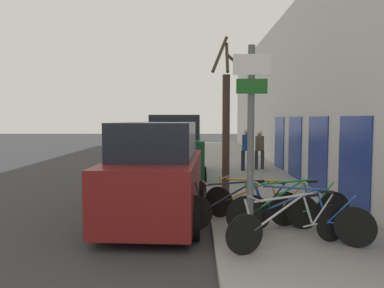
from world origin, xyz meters
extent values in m
plane|color=#333335|center=(0.00, 11.20, 0.00)|extent=(80.00, 80.00, 0.00)
cube|color=gray|center=(2.60, 14.00, 0.07)|extent=(3.20, 32.00, 0.15)
cube|color=silver|center=(4.35, 14.00, 3.25)|extent=(0.20, 32.00, 6.50)
cube|color=navy|center=(4.23, 6.05, 1.23)|extent=(0.03, 1.68, 2.16)
cube|color=navy|center=(4.23, 8.56, 1.23)|extent=(0.03, 1.68, 2.16)
cube|color=navy|center=(4.23, 11.08, 1.23)|extent=(0.03, 1.68, 2.16)
cube|color=navy|center=(4.23, 13.60, 1.23)|extent=(0.03, 1.68, 2.16)
cylinder|color=#595B60|center=(1.56, 3.61, 1.78)|extent=(0.11, 0.11, 3.26)
cube|color=white|center=(1.56, 3.54, 3.10)|extent=(0.59, 0.02, 0.32)
cube|color=#19591E|center=(1.56, 3.54, 2.76)|extent=(0.49, 0.02, 0.23)
cylinder|color=black|center=(1.44, 3.33, 0.47)|extent=(0.61, 0.27, 0.64)
cylinder|color=black|center=(3.02, 3.97, 0.47)|extent=(0.61, 0.27, 0.64)
cylinder|color=#B7B7BC|center=(2.03, 3.57, 0.77)|extent=(0.90, 0.39, 0.53)
cylinder|color=#B7B7BC|center=(2.11, 3.60, 0.99)|extent=(1.04, 0.45, 0.08)
cylinder|color=#B7B7BC|center=(2.54, 3.78, 0.74)|extent=(0.20, 0.11, 0.46)
cylinder|color=#B7B7BC|center=(2.74, 3.86, 0.50)|extent=(0.56, 0.25, 0.08)
cylinder|color=#B7B7BC|center=(2.82, 3.89, 0.72)|extent=(0.43, 0.19, 0.52)
cylinder|color=#B7B7BC|center=(1.52, 3.36, 0.74)|extent=(0.20, 0.11, 0.56)
cube|color=black|center=(2.62, 3.81, 0.99)|extent=(0.22, 0.15, 0.04)
cylinder|color=#99999E|center=(1.60, 3.40, 1.02)|extent=(0.19, 0.42, 0.02)
cylinder|color=black|center=(1.78, 4.63, 0.49)|extent=(0.59, 0.38, 0.67)
cylinder|color=black|center=(3.29, 3.69, 0.49)|extent=(0.59, 0.38, 0.67)
cylinder|color=#1E4799|center=(2.35, 4.27, 0.80)|extent=(0.86, 0.56, 0.55)
cylinder|color=#1E4799|center=(2.42, 4.23, 1.03)|extent=(1.00, 0.64, 0.09)
cylinder|color=#1E4799|center=(2.84, 3.97, 0.77)|extent=(0.20, 0.14, 0.48)
cylinder|color=#1E4799|center=(3.03, 3.85, 0.51)|extent=(0.54, 0.35, 0.08)
cylinder|color=#1E4799|center=(3.10, 3.80, 0.74)|extent=(0.41, 0.27, 0.54)
cylinder|color=#1E4799|center=(1.86, 4.58, 0.77)|extent=(0.19, 0.14, 0.58)
cube|color=black|center=(2.91, 3.92, 1.02)|extent=(0.21, 0.17, 0.04)
cylinder|color=#99999E|center=(1.93, 4.53, 1.06)|extent=(0.25, 0.39, 0.02)
cylinder|color=black|center=(1.58, 4.37, 0.50)|extent=(0.70, 0.19, 0.71)
cylinder|color=black|center=(3.32, 4.76, 0.50)|extent=(0.70, 0.19, 0.71)
cylinder|color=#197233|center=(2.23, 4.52, 0.83)|extent=(0.98, 0.26, 0.58)
cylinder|color=#197233|center=(2.32, 4.54, 1.08)|extent=(1.14, 0.29, 0.09)
cylinder|color=#197233|center=(2.80, 4.65, 0.80)|extent=(0.22, 0.08, 0.51)
cylinder|color=#197233|center=(3.01, 4.69, 0.53)|extent=(0.62, 0.17, 0.08)
cylinder|color=#197233|center=(3.10, 4.71, 0.78)|extent=(0.46, 0.13, 0.57)
cylinder|color=#197233|center=(1.66, 4.39, 0.80)|extent=(0.21, 0.08, 0.61)
cube|color=black|center=(2.88, 4.67, 1.07)|extent=(0.21, 0.12, 0.04)
cylinder|color=#99999E|center=(1.75, 4.41, 1.11)|extent=(0.12, 0.43, 0.02)
cylinder|color=black|center=(0.67, 4.55, 0.49)|extent=(0.67, 0.16, 0.68)
cylinder|color=black|center=(2.44, 4.89, 0.49)|extent=(0.67, 0.16, 0.68)
cylinder|color=black|center=(1.33, 4.68, 0.80)|extent=(1.00, 0.23, 0.56)
cylinder|color=black|center=(1.42, 4.70, 1.04)|extent=(1.16, 0.26, 0.09)
cylinder|color=black|center=(1.91, 4.79, 0.78)|extent=(0.22, 0.08, 0.49)
cylinder|color=black|center=(2.13, 4.83, 0.51)|extent=(0.63, 0.15, 0.08)
cylinder|color=black|center=(2.22, 4.85, 0.75)|extent=(0.47, 0.12, 0.54)
cylinder|color=black|center=(0.76, 4.57, 0.78)|extent=(0.21, 0.07, 0.59)
cube|color=black|center=(2.00, 4.81, 1.03)|extent=(0.21, 0.12, 0.04)
cylinder|color=#99999E|center=(0.85, 4.58, 1.06)|extent=(0.11, 0.44, 0.02)
cylinder|color=black|center=(1.18, 5.53, 0.48)|extent=(0.59, 0.35, 0.66)
cylinder|color=black|center=(2.71, 4.70, 0.48)|extent=(0.59, 0.35, 0.66)
cylinder|color=orange|center=(1.75, 5.22, 0.78)|extent=(0.87, 0.50, 0.54)
cylinder|color=orange|center=(1.83, 5.18, 1.01)|extent=(1.01, 0.58, 0.09)
cylinder|color=orange|center=(2.25, 4.95, 0.76)|extent=(0.20, 0.13, 0.47)
cylinder|color=orange|center=(2.44, 4.84, 0.50)|extent=(0.55, 0.32, 0.08)
cylinder|color=orange|center=(2.52, 4.80, 0.73)|extent=(0.42, 0.24, 0.53)
cylinder|color=orange|center=(1.25, 5.49, 0.76)|extent=(0.20, 0.13, 0.57)
cube|color=black|center=(2.33, 4.91, 1.01)|extent=(0.21, 0.17, 0.04)
cylinder|color=#99999E|center=(1.33, 5.45, 1.04)|extent=(0.23, 0.40, 0.02)
cube|color=maroon|center=(-0.19, 5.83, 0.79)|extent=(2.02, 4.30, 1.21)
cube|color=black|center=(-0.20, 5.66, 1.78)|extent=(1.74, 2.27, 0.78)
cylinder|color=black|center=(-1.03, 7.18, 0.33)|extent=(0.25, 0.67, 0.66)
cylinder|color=black|center=(0.78, 7.09, 0.33)|extent=(0.25, 0.67, 0.66)
cylinder|color=black|center=(-1.16, 4.57, 0.33)|extent=(0.25, 0.67, 0.66)
cylinder|color=black|center=(0.65, 4.48, 0.33)|extent=(0.25, 0.67, 0.66)
cube|color=#144728|center=(-0.11, 11.34, 0.87)|extent=(2.12, 4.80, 1.36)
cube|color=black|center=(-0.10, 11.15, 1.96)|extent=(1.81, 2.53, 0.83)
cylinder|color=black|center=(-1.12, 12.74, 0.33)|extent=(0.26, 0.68, 0.67)
cylinder|color=black|center=(0.74, 12.84, 0.33)|extent=(0.26, 0.68, 0.67)
cylinder|color=black|center=(-0.96, 9.83, 0.33)|extent=(0.26, 0.68, 0.67)
cylinder|color=black|center=(0.90, 9.93, 0.33)|extent=(0.26, 0.68, 0.67)
cylinder|color=#1E2338|center=(2.86, 12.67, 0.55)|extent=(0.15, 0.15, 0.81)
cylinder|color=#1E2338|center=(2.58, 12.65, 0.55)|extent=(0.15, 0.15, 0.81)
cylinder|color=navy|center=(2.72, 12.66, 1.28)|extent=(0.37, 0.37, 0.64)
sphere|color=tan|center=(2.72, 12.66, 1.71)|extent=(0.22, 0.22, 0.22)
cylinder|color=#333338|center=(3.44, 13.08, 0.54)|extent=(0.14, 0.14, 0.77)
cylinder|color=#333338|center=(3.17, 13.00, 0.54)|extent=(0.14, 0.14, 0.77)
cylinder|color=brown|center=(3.30, 13.04, 1.23)|extent=(0.35, 0.35, 0.61)
sphere|color=tan|center=(3.30, 13.04, 1.64)|extent=(0.21, 0.21, 0.21)
cylinder|color=#3D2D23|center=(1.52, 8.11, 1.81)|extent=(0.21, 0.21, 3.31)
cylinder|color=#3D2D23|center=(1.80, 7.93, 3.74)|extent=(0.63, 0.46, 0.62)
cylinder|color=#3D2D23|center=(1.32, 7.79, 3.97)|extent=(0.51, 0.75, 1.07)
cylinder|color=#3D2D23|center=(1.52, 7.81, 3.89)|extent=(0.10, 0.66, 0.89)
camera|label=1|loc=(0.69, -2.34, 2.27)|focal=35.00mm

